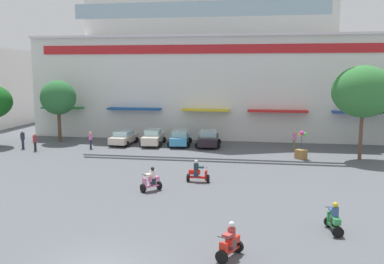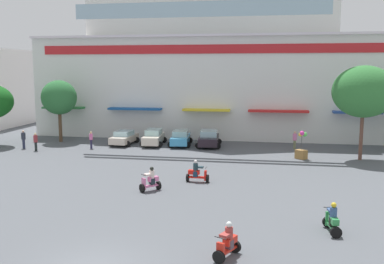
% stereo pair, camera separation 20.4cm
% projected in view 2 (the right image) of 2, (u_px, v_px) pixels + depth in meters
% --- Properties ---
extents(ground_plane, '(128.00, 128.00, 0.00)m').
position_uv_depth(ground_plane, '(169.00, 182.00, 28.72)').
color(ground_plane, '#52565B').
extents(colonial_building, '(38.29, 16.57, 19.97)m').
position_uv_depth(colonial_building, '(212.00, 56.00, 49.88)').
color(colonial_building, silver).
rests_on(colonial_building, ground).
extents(plaza_tree_1, '(5.03, 4.31, 7.75)m').
position_uv_depth(plaza_tree_1, '(364.00, 92.00, 34.85)').
color(plaza_tree_1, brown).
rests_on(plaza_tree_1, ground).
extents(plaza_tree_2, '(3.65, 3.27, 6.33)m').
position_uv_depth(plaza_tree_2, '(59.00, 98.00, 43.88)').
color(plaza_tree_2, brown).
rests_on(plaza_tree_2, ground).
extents(parked_car_0, '(2.42, 4.09, 1.38)m').
position_uv_depth(parked_car_0, '(124.00, 138.00, 42.73)').
color(parked_car_0, beige).
rests_on(parked_car_0, ground).
extents(parked_car_1, '(2.42, 4.54, 1.57)m').
position_uv_depth(parked_car_1, '(154.00, 137.00, 42.49)').
color(parked_car_1, beige).
rests_on(parked_car_1, ground).
extents(parked_car_2, '(2.47, 4.29, 1.50)m').
position_uv_depth(parked_car_2, '(181.00, 138.00, 42.15)').
color(parked_car_2, '#3B90C4').
rests_on(parked_car_2, ground).
extents(parked_car_3, '(2.60, 4.12, 1.59)m').
position_uv_depth(parked_car_3, '(209.00, 139.00, 41.54)').
color(parked_car_3, black).
rests_on(parked_car_3, ground).
extents(scooter_rider_0, '(1.29, 1.28, 1.51)m').
position_uv_depth(scooter_rider_0, '(151.00, 181.00, 26.48)').
color(scooter_rider_0, black).
rests_on(scooter_rider_0, ground).
extents(scooter_rider_1, '(1.50, 0.55, 1.49)m').
position_uv_depth(scooter_rider_1, '(197.00, 173.00, 28.58)').
color(scooter_rider_1, black).
rests_on(scooter_rider_1, ground).
extents(scooter_rider_6, '(1.07, 1.47, 1.48)m').
position_uv_depth(scooter_rider_6, '(228.00, 243.00, 17.07)').
color(scooter_rider_6, black).
rests_on(scooter_rider_6, ground).
extents(scooter_rider_7, '(0.70, 1.53, 1.48)m').
position_uv_depth(scooter_rider_7, '(332.00, 220.00, 19.67)').
color(scooter_rider_7, black).
rests_on(scooter_rider_7, ground).
extents(pedestrian_0, '(0.51, 0.51, 1.66)m').
position_uv_depth(pedestrian_0, '(36.00, 141.00, 39.40)').
color(pedestrian_0, black).
rests_on(pedestrian_0, ground).
extents(pedestrian_1, '(0.40, 0.40, 1.74)m').
position_uv_depth(pedestrian_1, '(23.00, 138.00, 40.51)').
color(pedestrian_1, '#2A2E46').
rests_on(pedestrian_1, ground).
extents(pedestrian_2, '(0.37, 0.37, 1.64)m').
position_uv_depth(pedestrian_2, '(91.00, 139.00, 40.48)').
color(pedestrian_2, '#2B2947').
rests_on(pedestrian_2, ground).
extents(pedestrian_3, '(0.41, 0.41, 1.69)m').
position_uv_depth(pedestrian_3, '(295.00, 139.00, 40.27)').
color(pedestrian_3, '#757651').
rests_on(pedestrian_3, ground).
extents(balloon_vendor_cart, '(1.07, 1.05, 2.38)m').
position_uv_depth(balloon_vendor_cart, '(302.00, 148.00, 35.89)').
color(balloon_vendor_cart, olive).
rests_on(balloon_vendor_cart, ground).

